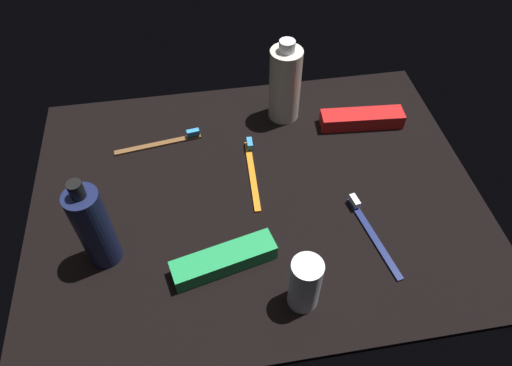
{
  "coord_description": "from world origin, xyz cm",
  "views": [
    {
      "loc": [
        -8.9,
        -54.28,
        68.29
      ],
      "look_at": [
        0.0,
        0.0,
        3.0
      ],
      "focal_mm": 32.38,
      "sensor_mm": 36.0,
      "label": 1
    }
  ],
  "objects_px": {
    "toothbrush_brown": "(163,142)",
    "toothpaste_box_red": "(362,119)",
    "deodorant_stick": "(305,284)",
    "toothpaste_box_green": "(224,260)",
    "lotion_bottle": "(94,227)",
    "bodywash_bottle": "(285,84)",
    "toothbrush_navy": "(371,231)",
    "toothbrush_orange": "(253,169)"
  },
  "relations": [
    {
      "from": "bodywash_bottle",
      "to": "toothbrush_brown",
      "type": "distance_m",
      "value": 0.28
    },
    {
      "from": "toothpaste_box_red",
      "to": "toothpaste_box_green",
      "type": "relative_size",
      "value": 1.0
    },
    {
      "from": "lotion_bottle",
      "to": "toothpaste_box_green",
      "type": "height_order",
      "value": "lotion_bottle"
    },
    {
      "from": "bodywash_bottle",
      "to": "toothpaste_box_red",
      "type": "height_order",
      "value": "bodywash_bottle"
    },
    {
      "from": "toothpaste_box_red",
      "to": "toothpaste_box_green",
      "type": "xyz_separation_m",
      "value": [
        -0.33,
        -0.3,
        0.0
      ]
    },
    {
      "from": "toothpaste_box_red",
      "to": "toothbrush_orange",
      "type": "bearing_deg",
      "value": -154.49
    },
    {
      "from": "toothbrush_brown",
      "to": "toothpaste_box_green",
      "type": "relative_size",
      "value": 1.02
    },
    {
      "from": "toothbrush_orange",
      "to": "deodorant_stick",
      "type": "bearing_deg",
      "value": -83.23
    },
    {
      "from": "toothbrush_navy",
      "to": "deodorant_stick",
      "type": "bearing_deg",
      "value": -144.42
    },
    {
      "from": "toothbrush_navy",
      "to": "toothpaste_box_green",
      "type": "bearing_deg",
      "value": -175.04
    },
    {
      "from": "lotion_bottle",
      "to": "toothpaste_box_red",
      "type": "height_order",
      "value": "lotion_bottle"
    },
    {
      "from": "lotion_bottle",
      "to": "bodywash_bottle",
      "type": "relative_size",
      "value": 1.03
    },
    {
      "from": "deodorant_stick",
      "to": "toothpaste_box_green",
      "type": "xyz_separation_m",
      "value": [
        -0.11,
        0.08,
        -0.04
      ]
    },
    {
      "from": "lotion_bottle",
      "to": "bodywash_bottle",
      "type": "height_order",
      "value": "lotion_bottle"
    },
    {
      "from": "toothbrush_brown",
      "to": "toothpaste_box_green",
      "type": "bearing_deg",
      "value": -73.41
    },
    {
      "from": "toothbrush_orange",
      "to": "toothbrush_brown",
      "type": "relative_size",
      "value": 1.0
    },
    {
      "from": "toothpaste_box_red",
      "to": "toothpaste_box_green",
      "type": "height_order",
      "value": "same"
    },
    {
      "from": "toothbrush_orange",
      "to": "toothpaste_box_green",
      "type": "relative_size",
      "value": 1.02
    },
    {
      "from": "lotion_bottle",
      "to": "toothpaste_box_green",
      "type": "relative_size",
      "value": 1.09
    },
    {
      "from": "deodorant_stick",
      "to": "toothbrush_navy",
      "type": "xyz_separation_m",
      "value": [
        0.15,
        0.11,
        -0.05
      ]
    },
    {
      "from": "lotion_bottle",
      "to": "bodywash_bottle",
      "type": "bearing_deg",
      "value": 39.53
    },
    {
      "from": "toothbrush_navy",
      "to": "toothbrush_orange",
      "type": "relative_size",
      "value": 0.99
    },
    {
      "from": "toothbrush_navy",
      "to": "toothbrush_orange",
      "type": "height_order",
      "value": "same"
    },
    {
      "from": "bodywash_bottle",
      "to": "toothbrush_brown",
      "type": "relative_size",
      "value": 1.03
    },
    {
      "from": "toothbrush_navy",
      "to": "toothpaste_box_red",
      "type": "distance_m",
      "value": 0.28
    },
    {
      "from": "bodywash_bottle",
      "to": "toothpaste_box_green",
      "type": "relative_size",
      "value": 1.05
    },
    {
      "from": "deodorant_stick",
      "to": "toothbrush_orange",
      "type": "xyz_separation_m",
      "value": [
        -0.03,
        0.28,
        -0.05
      ]
    },
    {
      "from": "deodorant_stick",
      "to": "toothpaste_box_red",
      "type": "bearing_deg",
      "value": 60.24
    },
    {
      "from": "lotion_bottle",
      "to": "toothpaste_box_green",
      "type": "xyz_separation_m",
      "value": [
        0.2,
        -0.05,
        -0.07
      ]
    },
    {
      "from": "deodorant_stick",
      "to": "toothbrush_orange",
      "type": "relative_size",
      "value": 0.6
    },
    {
      "from": "bodywash_bottle",
      "to": "toothbrush_navy",
      "type": "height_order",
      "value": "bodywash_bottle"
    },
    {
      "from": "toothbrush_brown",
      "to": "toothpaste_box_red",
      "type": "xyz_separation_m",
      "value": [
        0.42,
        -0.01,
        0.01
      ]
    },
    {
      "from": "toothbrush_orange",
      "to": "toothbrush_navy",
      "type": "bearing_deg",
      "value": -44.25
    },
    {
      "from": "bodywash_bottle",
      "to": "toothpaste_box_green",
      "type": "distance_m",
      "value": 0.4
    },
    {
      "from": "lotion_bottle",
      "to": "toothbrush_brown",
      "type": "relative_size",
      "value": 1.06
    },
    {
      "from": "toothbrush_orange",
      "to": "toothpaste_box_red",
      "type": "xyz_separation_m",
      "value": [
        0.25,
        0.1,
        0.01
      ]
    },
    {
      "from": "toothpaste_box_red",
      "to": "lotion_bottle",
      "type": "bearing_deg",
      "value": -150.62
    },
    {
      "from": "toothbrush_navy",
      "to": "toothpaste_box_green",
      "type": "relative_size",
      "value": 1.02
    },
    {
      "from": "deodorant_stick",
      "to": "toothbrush_orange",
      "type": "bearing_deg",
      "value": 96.77
    },
    {
      "from": "deodorant_stick",
      "to": "toothpaste_box_red",
      "type": "relative_size",
      "value": 0.61
    },
    {
      "from": "deodorant_stick",
      "to": "toothbrush_brown",
      "type": "height_order",
      "value": "deodorant_stick"
    },
    {
      "from": "lotion_bottle",
      "to": "toothbrush_brown",
      "type": "height_order",
      "value": "lotion_bottle"
    }
  ]
}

